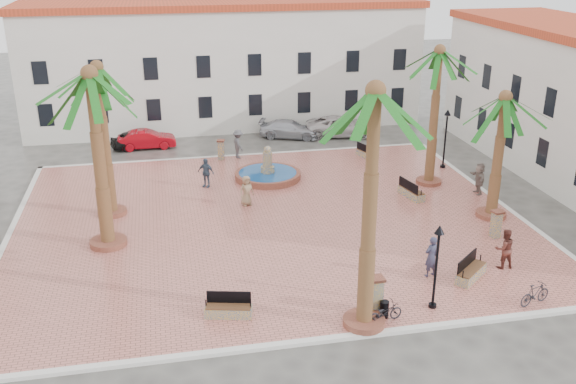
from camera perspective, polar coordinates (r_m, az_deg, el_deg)
name	(u,v)px	position (r m, az deg, el deg)	size (l,w,h in m)	color
ground	(269,222)	(33.63, -1.67, -2.66)	(120.00, 120.00, 0.00)	#56544F
plaza	(269,220)	(33.60, -1.67, -2.55)	(26.00, 22.00, 0.15)	#C76F62
kerb_n	(241,156)	(43.76, -4.18, 3.23)	(26.30, 0.30, 0.16)	silver
kerb_s	(321,340)	(24.18, 2.98, -13.01)	(26.30, 0.30, 0.16)	silver
kerb_e	(497,201)	(37.85, 18.10, -0.80)	(0.30, 22.30, 0.16)	silver
kerb_w	(6,242)	(34.10, -23.78, -4.11)	(0.30, 22.30, 0.16)	silver
building_north	(224,63)	(51.29, -5.69, 11.31)	(30.40, 7.40, 9.50)	silver
fountain	(268,174)	(39.19, -1.81, 1.61)	(4.01, 4.01, 2.07)	brown
palm_nw	(99,84)	(33.44, -16.49, 9.18)	(4.96, 4.96, 8.16)	brown
palm_sw	(92,95)	(29.65, -17.05, 8.24)	(5.69, 5.69, 8.62)	brown
palm_s	(374,118)	(21.76, 7.68, 6.52)	(5.26, 5.26, 9.36)	brown
palm_e	(504,113)	(33.83, 18.62, 6.69)	(5.08, 5.08, 6.76)	brown
palm_ne	(439,65)	(37.58, 13.24, 10.89)	(4.91, 4.91, 8.23)	brown
bench_s	(229,310)	(25.34, -5.31, -10.38)	(1.91, 0.97, 0.97)	gray
bench_se	(471,272)	(28.88, 15.93, -6.88)	(1.88, 1.72, 1.03)	gray
bench_e	(411,192)	(36.95, 10.88, -0.03)	(0.99, 2.02, 1.02)	gray
bench_ne	(367,154)	(43.32, 7.01, 3.40)	(1.08, 1.84, 0.93)	gray
lamppost_s	(437,252)	(25.40, 13.15, -5.26)	(0.39, 0.39, 3.58)	black
lamppost_e	(446,128)	(41.59, 13.89, 5.50)	(0.41, 0.41, 3.82)	black
bollard_se	(376,294)	(25.40, 7.84, -9.01)	(0.57, 0.57, 1.56)	gray
bollard_n	(221,149)	(42.69, -5.98, 3.78)	(0.58, 0.58, 1.35)	gray
bollard_e	(496,224)	(32.91, 18.02, -2.68)	(0.58, 0.58, 1.39)	gray
litter_bin	(384,309)	(25.41, 8.55, -10.26)	(0.35, 0.35, 0.68)	black
cyclist_a	(431,257)	(28.37, 12.61, -5.62)	(0.68, 0.45, 1.86)	#31314A
bicycle_a	(385,313)	(25.09, 8.60, -10.56)	(0.53, 1.51, 0.79)	black
cyclist_b	(504,249)	(29.95, 18.67, -4.78)	(0.90, 0.70, 1.85)	#582720
bicycle_b	(535,294)	(27.68, 21.11, -8.46)	(0.44, 1.55, 0.93)	black
pedestrian_fountain_a	(247,191)	(35.09, -3.71, 0.12)	(0.83, 0.54, 1.69)	#907455
pedestrian_fountain_b	(206,173)	(37.95, -7.32, 1.73)	(1.03, 0.43, 1.76)	#3B4C60
pedestrian_north	(238,144)	(42.85, -4.45, 4.28)	(1.25, 0.72, 1.93)	#49494D
pedestrian_east	(479,178)	(38.20, 16.62, 1.17)	(1.71, 0.54, 1.84)	slate
car_black	(137,139)	(46.72, -13.25, 4.61)	(1.49, 3.70, 1.26)	black
car_red	(147,139)	(46.40, -12.44, 4.60)	(1.39, 4.00, 1.32)	#9C0611
car_silver	(290,129)	(47.84, 0.15, 5.61)	(1.82, 4.48, 1.30)	#AEB0B8
car_white	(341,126)	(48.47, 4.73, 5.84)	(2.41, 5.23, 1.45)	beige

